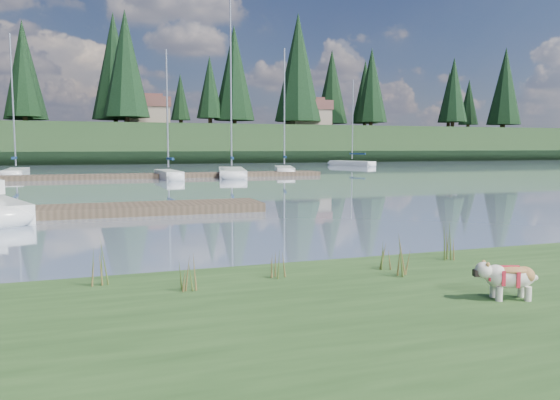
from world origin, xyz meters
name	(u,v)px	position (x,y,z in m)	size (l,w,h in m)	color
ground	(117,179)	(0.00, 30.00, 0.00)	(200.00, 200.00, 0.00)	#8092AC
ridge	(103,145)	(0.00, 73.00, 2.50)	(200.00, 20.00, 5.00)	#1C3118
bulldog	(509,276)	(3.25, -4.39, 0.64)	(0.79, 0.47, 0.46)	silver
dock_near	(12,213)	(-4.00, 9.00, 0.15)	(16.00, 2.00, 0.30)	#4C3D2C
dock_far	(146,176)	(2.00, 30.00, 0.15)	(26.00, 2.20, 0.30)	#4C3D2C
sailboat_bg_1	(17,172)	(-6.98, 35.69, 0.33)	(1.54, 7.03, 10.55)	silver
sailboat_bg_2	(167,174)	(3.38, 29.12, 0.34)	(1.44, 5.85, 8.95)	silver
sailboat_bg_3	(231,171)	(8.48, 30.99, 0.32)	(3.72, 9.45, 13.47)	silver
sailboat_bg_4	(284,169)	(13.57, 33.31, 0.33)	(3.24, 6.98, 10.26)	silver
sailboat_bg_5	(348,163)	(26.74, 48.04, 0.32)	(3.63, 6.92, 9.96)	silver
weed_0	(188,274)	(-0.44, -2.71, 0.57)	(0.17, 0.14, 0.53)	#475B23
weed_1	(278,264)	(0.91, -2.41, 0.55)	(0.17, 0.14, 0.47)	#475B23
weed_2	(404,258)	(2.70, -2.89, 0.61)	(0.17, 0.14, 0.62)	#475B23
weed_3	(99,265)	(-1.52, -2.05, 0.63)	(0.17, 0.14, 0.66)	#475B23
weed_4	(381,257)	(2.59, -2.41, 0.54)	(0.17, 0.14, 0.44)	#475B23
weed_5	(448,243)	(3.98, -2.16, 0.63)	(0.17, 0.14, 0.67)	#475B23
mud_lip	(205,288)	(0.00, -1.60, 0.07)	(60.00, 0.50, 0.14)	#33281C
conifer_3	(23,75)	(-10.00, 72.00, 11.74)	(4.84, 4.84, 12.25)	#382619
conifer_4	(126,64)	(3.00, 66.00, 13.09)	(6.16, 6.16, 15.10)	#382619
conifer_5	(210,87)	(15.00, 70.00, 10.83)	(3.96, 3.96, 10.35)	#382619
conifer_6	(298,68)	(28.00, 68.00, 13.99)	(7.04, 7.04, 17.00)	#382619
conifer_7	(371,85)	(42.00, 71.00, 12.19)	(5.28, 5.28, 13.20)	#382619
conifer_8	(453,90)	(55.00, 67.00, 11.51)	(4.62, 4.62, 11.77)	#382619
conifer_9	(505,86)	(68.00, 70.00, 12.87)	(5.94, 5.94, 14.62)	#382619
house_1	(147,111)	(6.00, 71.00, 7.31)	(6.30, 5.30, 4.65)	gray
house_2	(308,113)	(30.00, 69.00, 7.31)	(6.30, 5.30, 4.65)	gray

